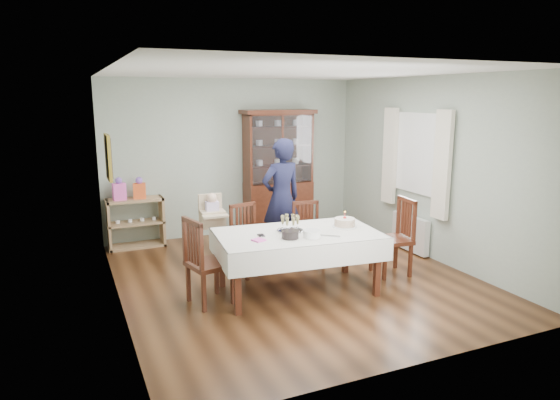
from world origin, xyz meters
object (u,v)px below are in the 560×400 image
high_chair (213,236)px  gift_bag_orange (139,189)px  chair_far_right (308,247)px  gift_bag_pink (119,190)px  china_cabinet (278,170)px  chair_end_left (209,278)px  chair_far_left (250,254)px  birthday_cake (345,223)px  chair_end_right (392,252)px  woman (281,198)px  dining_table (298,262)px  champagne_tray (290,227)px  sideboard (136,223)px

high_chair → gift_bag_orange: bearing=127.9°
chair_far_right → gift_bag_pink: gift_bag_pink is taller
china_cabinet → chair_end_left: bearing=-127.6°
chair_far_left → birthday_cake: (0.99, -0.83, 0.53)m
chair_far_right → gift_bag_pink: bearing=150.8°
chair_end_right → high_chair: chair_end_right is taller
gift_bag_pink → gift_bag_orange: bearing=0.0°
gift_bag_orange → gift_bag_pink: bearing=-180.0°
chair_far_right → woman: woman is taller
dining_table → gift_bag_pink: 3.32m
chair_end_left → gift_bag_pink: 2.81m
dining_table → champagne_tray: size_ratio=6.38×
chair_end_right → high_chair: 2.57m
dining_table → woman: 1.52m
gift_bag_pink → chair_end_left: bearing=-75.4°
dining_table → high_chair: size_ratio=2.02×
chair_end_right → chair_far_left: bearing=-107.3°
dining_table → champagne_tray: (-0.06, 0.09, 0.44)m
chair_far_left → gift_bag_pink: (-1.48, 1.89, 0.68)m
chair_far_left → chair_far_right: 0.89m
china_cabinet → sideboard: size_ratio=2.42×
dining_table → chair_end_left: bearing=175.7°
chair_end_right → gift_bag_orange: bearing=-125.7°
china_cabinet → woman: bearing=-111.5°
dining_table → high_chair: bearing=113.8°
chair_far_right → woman: size_ratio=0.51×
chair_end_left → gift_bag_pink: bearing=1.1°
chair_end_left → high_chair: bearing=-31.5°
chair_end_left → gift_bag_orange: 2.75m
birthday_cake → gift_bag_orange: size_ratio=0.88×
chair_far_right → woman: 0.86m
woman → gift_bag_pink: 2.58m
birthday_cake → woman: bearing=101.7°
chair_far_left → high_chair: bearing=104.3°
chair_end_left → high_chair: high_chair is taller
chair_end_left → gift_bag_orange: bearing=-5.3°
dining_table → chair_far_left: size_ratio=2.19×
chair_far_left → chair_far_right: (0.89, -0.02, -0.01)m
dining_table → china_cabinet: 2.97m
dining_table → chair_far_left: chair_far_left is taller
chair_end_left → gift_bag_orange: gift_bag_orange is taller
champagne_tray → birthday_cake: (0.73, -0.09, -0.01)m
dining_table → champagne_tray: champagne_tray is taller
dining_table → chair_end_right: bearing=1.9°
high_chair → china_cabinet: bearing=41.8°
chair_far_left → chair_end_left: bearing=-149.3°
birthday_cake → gift_bag_pink: size_ratio=0.84×
sideboard → chair_far_right: bearing=-41.9°
high_chair → gift_bag_orange: size_ratio=3.00×
gift_bag_orange → chair_far_right: bearing=-42.8°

